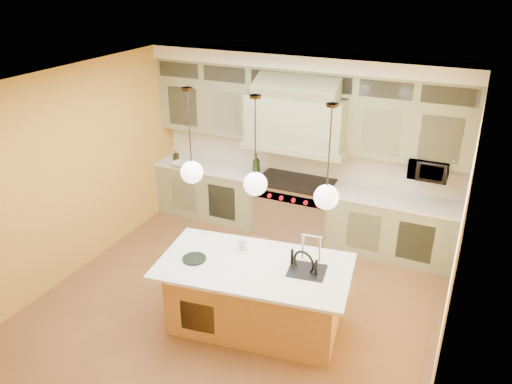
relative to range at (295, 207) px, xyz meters
The scene contains 18 objects.
floor 2.20m from the range, 90.00° to the right, with size 5.00×5.00×0.00m, color brown.
ceiling 3.23m from the range, 90.00° to the right, with size 5.00×5.00×0.00m, color white.
wall_back 1.03m from the range, 90.00° to the left, with size 5.00×5.00×0.00m, color #BD8A33.
wall_front 4.74m from the range, 90.00° to the right, with size 5.00×5.00×0.00m, color #BD8A33.
wall_left 3.43m from the range, 139.39° to the right, with size 5.00×5.00×0.00m, color #BD8A33.
wall_right 3.43m from the range, 40.61° to the right, with size 5.00×5.00×0.00m, color #BD8A33.
back_cabinetry 0.95m from the range, 90.00° to the left, with size 5.00×0.77×2.90m.
range is the anchor object (origin of this frame).
kitchen_island 2.43m from the range, 80.47° to the right, with size 2.37×1.49×1.35m.
counter_stool 2.59m from the range, 69.36° to the right, with size 0.50×0.50×1.15m.
microwave 2.18m from the range, ahead, with size 0.54×0.37×0.30m, color black.
oil_bottle_a 0.94m from the range, behind, with size 0.13×0.13×0.34m, color black.
oil_bottle_b 2.32m from the range, behind, with size 0.08×0.08×0.17m, color black.
fruit_bowl 2.09m from the range, behind, with size 0.28×0.28×0.07m, color beige.
cup 2.25m from the range, 86.59° to the right, with size 0.10×0.10×0.10m, color beige.
pendant_left 2.83m from the range, 99.57° to the right, with size 0.26×0.26×1.11m.
pendant_center 2.83m from the range, 80.60° to the right, with size 0.26×0.26×1.11m.
pendant_right 3.05m from the range, 63.44° to the right, with size 0.26×0.26×1.11m.
Camera 1 is at (2.47, -4.73, 4.09)m, focal length 35.00 mm.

